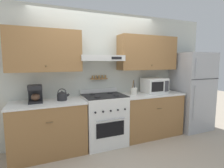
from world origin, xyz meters
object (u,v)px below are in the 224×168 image
object	(u,v)px
coffee_maker	(35,93)
microwave	(154,85)
stove_range	(104,119)
refrigerator	(191,91)
tea_kettle	(62,96)
utensil_crock	(134,91)

from	to	relation	value
coffee_maker	microwave	bearing A→B (deg)	-0.28
stove_range	microwave	distance (m)	1.31
microwave	refrigerator	bearing A→B (deg)	-5.42
coffee_maker	stove_range	bearing A→B (deg)	-3.38
tea_kettle	utensil_crock	bearing A→B (deg)	0.00
stove_range	microwave	world-z (taller)	microwave
tea_kettle	coffee_maker	world-z (taller)	coffee_maker
refrigerator	utensil_crock	bearing A→B (deg)	177.11
microwave	utensil_crock	distance (m)	0.52
coffee_maker	utensil_crock	size ratio (longest dim) A/B	0.97
coffee_maker	utensil_crock	bearing A→B (deg)	-0.91
stove_range	tea_kettle	bearing A→B (deg)	176.96
stove_range	refrigerator	distance (m)	2.20
tea_kettle	coffee_maker	xyz separation A→B (m)	(-0.42, 0.03, 0.07)
refrigerator	utensil_crock	size ratio (longest dim) A/B	6.00
coffee_maker	utensil_crock	xyz separation A→B (m)	(1.84, -0.03, -0.07)
microwave	utensil_crock	bearing A→B (deg)	-178.02
tea_kettle	microwave	world-z (taller)	microwave
tea_kettle	microwave	distance (m)	1.93
stove_range	tea_kettle	world-z (taller)	tea_kettle
refrigerator	tea_kettle	size ratio (longest dim) A/B	8.19
refrigerator	coffee_maker	size ratio (longest dim) A/B	6.17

